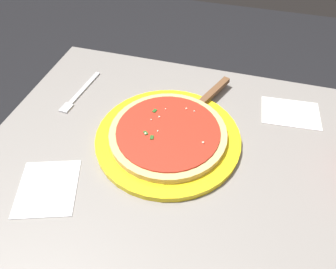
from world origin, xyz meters
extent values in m
cube|color=black|center=(-0.40, -0.28, 0.36)|extent=(0.06, 0.06, 0.73)
cube|color=black|center=(0.40, -0.28, 0.36)|extent=(0.06, 0.06, 0.73)
cube|color=gray|center=(0.00, 0.00, 0.74)|extent=(0.94, 0.71, 0.03)
cylinder|color=yellow|center=(0.05, -0.03, 0.76)|extent=(0.35, 0.35, 0.02)
cylinder|color=#DBB26B|center=(0.05, -0.03, 0.78)|extent=(0.28, 0.28, 0.02)
cylinder|color=red|center=(0.05, -0.03, 0.79)|extent=(0.25, 0.25, 0.00)
sphere|color=#EFEACC|center=(0.09, -0.05, 0.79)|extent=(0.00, 0.00, 0.00)
sphere|color=#EFEACC|center=(-0.04, -0.02, 0.79)|extent=(0.01, 0.01, 0.01)
sphere|color=#EFEACC|center=(0.07, -0.02, 0.79)|extent=(0.00, 0.00, 0.00)
sphere|color=#EFEACC|center=(0.07, -0.10, 0.79)|extent=(0.00, 0.00, 0.00)
sphere|color=#EFEACC|center=(0.08, -0.07, 0.79)|extent=(0.00, 0.00, 0.00)
sphere|color=#EFEACC|center=(0.00, -0.11, 0.79)|extent=(0.00, 0.00, 0.00)
sphere|color=#EFEACC|center=(0.02, -0.12, 0.79)|extent=(0.00, 0.00, 0.00)
sphere|color=#EFEACC|center=(0.09, -0.01, 0.79)|extent=(0.01, 0.01, 0.01)
cube|color=#23561E|center=(0.10, -0.09, 0.79)|extent=(0.01, 0.01, 0.00)
cube|color=#23561E|center=(0.09, -0.01, 0.79)|extent=(0.01, 0.01, 0.00)
cube|color=#23561E|center=(0.07, 0.00, 0.79)|extent=(0.01, 0.01, 0.00)
cube|color=silver|center=(0.01, -0.12, 0.77)|extent=(0.10, 0.11, 0.00)
cube|color=brown|center=(-0.03, -0.22, 0.78)|extent=(0.07, 0.13, 0.01)
cube|color=white|center=(-0.24, -0.21, 0.76)|extent=(0.16, 0.12, 0.00)
cube|color=white|center=(0.25, 0.17, 0.76)|extent=(0.16, 0.17, 0.00)
cube|color=silver|center=(0.33, -0.16, 0.76)|extent=(0.03, 0.15, 0.00)
cube|color=silver|center=(0.34, -0.07, 0.76)|extent=(0.03, 0.04, 0.00)
camera|label=1|loc=(-0.10, 0.46, 1.32)|focal=33.82mm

